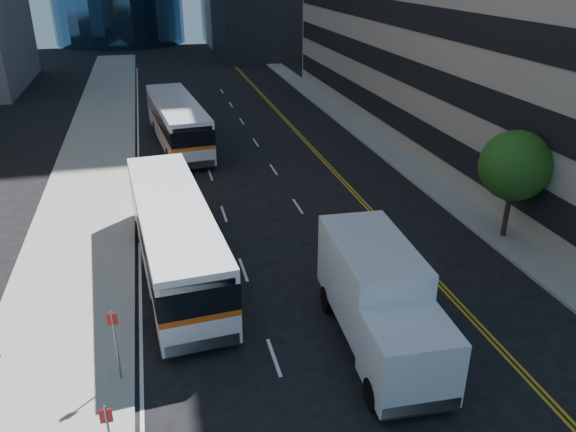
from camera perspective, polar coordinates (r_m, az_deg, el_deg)
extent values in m
plane|color=black|center=(18.75, 10.91, -16.03)|extent=(160.00, 160.00, 0.00)
cube|color=gray|center=(39.76, -18.87, 5.67)|extent=(5.00, 90.00, 0.15)
cube|color=gray|center=(42.56, 8.37, 7.94)|extent=(2.00, 90.00, 0.15)
cylinder|color=#332114|center=(28.13, 21.31, 0.18)|extent=(0.24, 0.24, 2.20)
sphere|color=#184D16|center=(27.30, 22.07, 4.77)|extent=(3.20, 3.20, 3.20)
cube|color=silver|center=(24.05, -11.34, -3.55)|extent=(3.61, 12.51, 1.13)
cube|color=#C84E12|center=(23.75, -11.48, -2.13)|extent=(3.63, 12.53, 0.23)
cube|color=black|center=(23.51, -11.59, -0.89)|extent=(3.63, 12.53, 0.93)
cube|color=silver|center=(23.19, -11.75, 0.83)|extent=(3.61, 12.51, 0.51)
cylinder|color=black|center=(21.00, -13.16, -9.55)|extent=(0.39, 1.05, 1.03)
cylinder|color=black|center=(21.23, -6.58, -8.57)|extent=(0.39, 1.05, 1.03)
cylinder|color=black|center=(27.11, -14.77, -1.53)|extent=(0.39, 1.05, 1.03)
cylinder|color=black|center=(27.29, -9.70, -0.85)|extent=(0.39, 1.05, 1.03)
cube|color=silver|center=(40.87, -11.07, 8.30)|extent=(3.84, 12.62, 1.14)
cube|color=#E55B15|center=(40.69, -11.15, 9.21)|extent=(3.86, 12.64, 0.23)
cube|color=black|center=(40.55, -11.21, 9.98)|extent=(3.86, 12.64, 0.93)
cube|color=silver|center=(40.37, -11.30, 11.05)|extent=(3.84, 12.62, 0.52)
cylinder|color=black|center=(37.31, -11.97, 5.99)|extent=(0.41, 1.06, 1.04)
cylinder|color=black|center=(37.66, -8.27, 6.45)|extent=(0.41, 1.06, 1.04)
cylinder|color=black|center=(44.02, -13.31, 8.69)|extent=(0.41, 1.06, 1.04)
cylinder|color=black|center=(44.31, -10.14, 9.08)|extent=(0.41, 1.06, 1.04)
cube|color=silver|center=(17.26, 12.20, -13.87)|extent=(2.58, 2.38, 2.16)
cube|color=black|center=(16.32, 13.68, -14.77)|extent=(2.27, 0.17, 1.13)
cube|color=silver|center=(19.65, 8.35, -6.15)|extent=(2.70, 5.06, 2.68)
cube|color=black|center=(19.62, 9.16, -11.68)|extent=(2.19, 6.88, 0.26)
cylinder|color=black|center=(17.40, 8.62, -17.46)|extent=(0.33, 1.00, 0.99)
cylinder|color=black|center=(18.16, 15.55, -16.11)|extent=(0.33, 1.00, 0.99)
cylinder|color=black|center=(21.28, 4.03, -8.43)|extent=(0.33, 1.00, 0.99)
cylinder|color=black|center=(21.91, 9.73, -7.71)|extent=(0.33, 1.00, 0.99)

